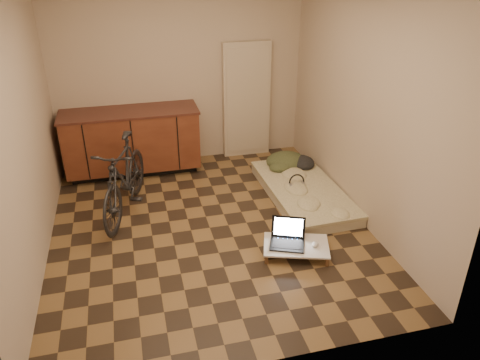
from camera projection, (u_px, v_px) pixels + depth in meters
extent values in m
cube|color=brown|center=(210.00, 228.00, 5.38)|extent=(3.50, 4.00, 0.00)
cube|color=#C0AB94|center=(180.00, 73.00, 6.51)|extent=(3.50, 0.00, 2.60)
cube|color=#C0AB94|center=(262.00, 223.00, 3.06)|extent=(3.50, 0.00, 2.60)
cube|color=#C0AB94|center=(23.00, 137.00, 4.40)|extent=(0.00, 4.00, 2.60)
cube|color=#C0AB94|center=(362.00, 107.00, 5.16)|extent=(0.00, 4.00, 2.60)
cube|color=black|center=(135.00, 167.00, 6.69)|extent=(1.70, 0.48, 0.10)
cube|color=#532517|center=(132.00, 140.00, 6.45)|extent=(1.80, 0.60, 0.78)
cube|color=#49231B|center=(129.00, 112.00, 6.27)|extent=(1.84, 0.62, 0.03)
cube|color=beige|center=(247.00, 100.00, 6.87)|extent=(0.70, 0.10, 1.70)
imported|color=black|center=(124.00, 174.00, 5.46)|extent=(0.95, 1.66, 1.03)
cube|color=beige|center=(303.00, 193.00, 6.00)|extent=(0.88, 1.78, 0.11)
cube|color=beige|center=(303.00, 188.00, 5.96)|extent=(0.90, 1.80, 0.04)
cube|color=brown|center=(266.00, 259.00, 4.77)|extent=(0.05, 0.05, 0.09)
cube|color=brown|center=(267.00, 239.00, 5.10)|extent=(0.05, 0.05, 0.09)
cube|color=brown|center=(327.00, 262.00, 4.73)|extent=(0.05, 0.05, 0.09)
cube|color=brown|center=(324.00, 241.00, 5.06)|extent=(0.05, 0.05, 0.09)
cube|color=silver|center=(296.00, 245.00, 4.89)|extent=(0.77, 0.62, 0.02)
cube|color=black|center=(287.00, 245.00, 4.87)|extent=(0.42, 0.37, 0.02)
cube|color=black|center=(288.00, 227.00, 4.95)|extent=(0.35, 0.20, 0.23)
cube|color=white|center=(288.00, 227.00, 4.95)|extent=(0.30, 0.16, 0.18)
ellipsoid|color=silver|center=(315.00, 244.00, 4.86)|extent=(0.11, 0.12, 0.04)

